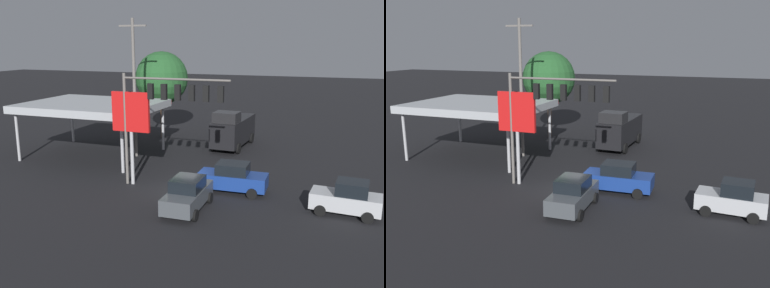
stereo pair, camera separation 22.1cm
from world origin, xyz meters
TOP-DOWN VIEW (x-y plane):
  - ground_plane at (0.00, 0.00)m, footprint 200.00×200.00m
  - traffic_signal_assembly at (0.98, -0.38)m, footprint 7.26×0.43m
  - utility_pole at (6.89, -7.05)m, footprint 2.40×0.26m
  - gas_station_canopy at (10.41, -6.15)m, footprint 10.76×8.63m
  - price_sign at (3.72, -0.39)m, footprint 2.67×0.27m
  - delivery_truck at (-0.02, -12.84)m, footprint 2.80×6.90m
  - sedan_far at (-1.44, 2.69)m, footprint 2.14×4.44m
  - sedan_waiting at (-3.09, -1.18)m, footprint 4.46×2.19m
  - hatchback_crossing at (-10.07, 0.24)m, footprint 3.91×2.17m
  - street_tree at (7.94, -14.95)m, footprint 5.26×5.26m

SIDE VIEW (x-z plane):
  - ground_plane at x=0.00m, z-range 0.00..0.00m
  - hatchback_crossing at x=-10.07m, z-range -0.04..1.93m
  - sedan_far at x=-1.44m, z-range -0.01..1.92m
  - sedan_waiting at x=-3.09m, z-range -0.01..1.92m
  - delivery_truck at x=-0.02m, z-range -0.10..3.48m
  - gas_station_canopy at x=10.41m, z-range 1.94..6.48m
  - price_sign at x=3.72m, z-range 1.52..7.82m
  - traffic_signal_assembly at x=0.98m, z-range 2.09..9.61m
  - street_tree at x=7.94m, z-range 1.66..10.25m
  - utility_pole at x=6.89m, z-range 0.29..11.62m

